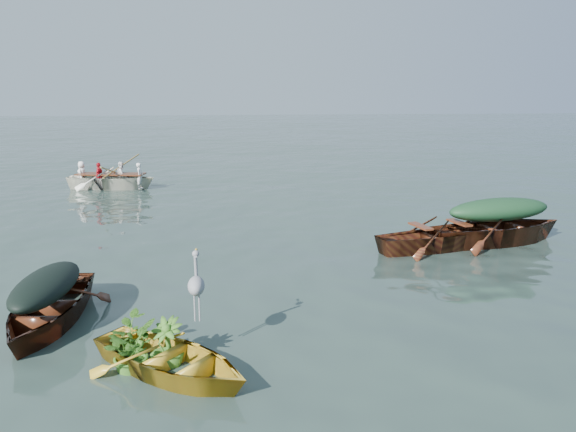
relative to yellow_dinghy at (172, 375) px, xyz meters
name	(u,v)px	position (x,y,z in m)	size (l,w,h in m)	color
ground	(319,259)	(2.63, 4.58, 0.00)	(140.00, 140.00, 0.00)	#2C3D36
yellow_dinghy	(172,375)	(0.00, 0.00, 0.00)	(1.25, 2.88, 0.76)	gold
dark_covered_boat	(50,324)	(-1.93, 1.76, 0.00)	(1.35, 3.64, 0.91)	#421A0F
green_tarp_boat	(496,244)	(6.85, 5.24, 0.00)	(1.44, 4.63, 1.10)	#572114
open_wooden_boat	(439,249)	(5.37, 4.96, 0.00)	(1.27, 4.08, 0.93)	#5D3217
rowed_boat	(112,189)	(-3.21, 13.76, 0.00)	(1.30, 4.32, 1.03)	white
dark_tarp_cover	(46,283)	(-1.93, 1.76, 0.65)	(0.74, 2.00, 0.40)	black
green_tarp_cover	(499,209)	(6.85, 5.24, 0.81)	(0.79, 2.55, 0.52)	#17391F
thwart_benches	(440,228)	(5.37, 4.96, 0.49)	(0.76, 2.04, 0.04)	#4F2312
heron	(197,296)	(0.32, 0.45, 0.84)	(0.28, 0.40, 0.92)	#919399
dinghy_weeds	(139,313)	(-0.40, 0.38, 0.68)	(0.70, 0.90, 0.60)	#316219
rowers	(110,164)	(-3.21, 13.76, 0.90)	(1.17, 3.02, 0.76)	silver
oars	(111,174)	(-3.21, 13.76, 0.55)	(2.60, 0.60, 0.06)	olive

